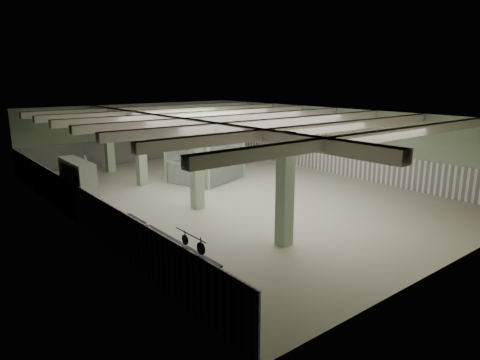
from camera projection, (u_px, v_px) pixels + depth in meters
floor at (231, 193)px, 19.68m from camera, size 20.00×20.00×0.00m
ceiling at (231, 114)px, 18.84m from camera, size 14.00×20.00×0.02m
wall_back at (135, 133)px, 26.87m from camera, size 14.00×0.02×3.60m
wall_front at (454, 205)px, 11.66m from camera, size 14.00×0.02×3.60m
wall_left at (73, 176)px, 15.02m from camera, size 0.02×20.00×3.60m
wall_right at (332, 141)px, 23.51m from camera, size 0.02×20.00×3.60m
wainscot_left at (77, 205)px, 15.28m from camera, size 0.05×19.90×1.50m
wainscot_right at (331, 160)px, 23.73m from camera, size 0.05×19.90×1.50m
wainscot_back at (136, 149)px, 27.10m from camera, size 13.90×0.05×1.50m
girder at (182, 123)px, 17.38m from camera, size 0.45×19.90×0.40m
beam_a at (379, 136)px, 13.18m from camera, size 13.90×0.35×0.32m
beam_b at (317, 129)px, 15.08m from camera, size 13.90×0.35×0.32m
beam_c at (269, 123)px, 16.98m from camera, size 13.90×0.35×0.32m
beam_d at (231, 119)px, 18.89m from camera, size 13.90×0.35×0.32m
beam_e at (200, 115)px, 20.79m from camera, size 13.90×0.35×0.32m
beam_f at (174, 112)px, 22.69m from camera, size 13.90×0.35×0.32m
beam_g at (152, 109)px, 24.59m from camera, size 13.90×0.35×0.32m
column_a at (285, 190)px, 13.18m from camera, size 0.42×0.42×3.60m
column_b at (197, 165)px, 16.99m from camera, size 0.42×0.42×3.60m
column_c at (141, 149)px, 20.79m from camera, size 0.42×0.42×3.60m
column_d at (109, 140)px, 23.83m from camera, size 0.42×0.42×3.60m
hook_rail at (190, 235)px, 9.27m from camera, size 0.02×1.20×0.02m
pendant_front at (326, 138)px, 15.47m from camera, size 0.44×0.44×0.22m
pendant_mid at (233, 125)px, 19.66m from camera, size 0.44×0.44×0.22m
pendant_back at (178, 118)px, 23.46m from camera, size 0.44×0.44×0.22m
prep_counter at (155, 254)px, 11.73m from camera, size 0.89×5.09×0.91m
pitcher_near at (148, 228)px, 12.07m from camera, size 0.20×0.23×0.26m
pitcher_far at (126, 220)px, 12.72m from camera, size 0.22×0.24×0.28m
veg_colander at (133, 220)px, 12.87m from camera, size 0.46×0.46×0.18m
orange_bowl at (132, 226)px, 12.56m from camera, size 0.27×0.27×0.08m
skillet_near at (201, 248)px, 9.10m from camera, size 0.04×0.28×0.28m
skillet_far at (185, 240)px, 9.59m from camera, size 0.03×0.23×0.23m
walkin_cooler at (79, 189)px, 15.92m from camera, size 0.91×2.47×2.26m
guard_booth at (205, 145)px, 21.78m from camera, size 4.14×3.82×2.73m
filing_cabinet at (237, 166)px, 22.84m from camera, size 0.52×0.62×1.15m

